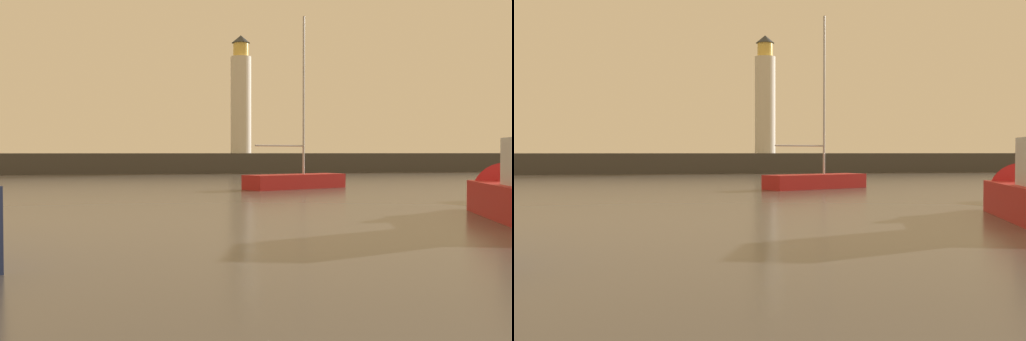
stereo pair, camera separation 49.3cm
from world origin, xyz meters
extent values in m
plane|color=#4C4742|center=(0.00, 29.33, 0.00)|extent=(220.00, 220.00, 0.00)
cube|color=#423F3D|center=(0.00, 58.67, 0.96)|extent=(87.52, 4.32, 1.91)
cylinder|color=silver|center=(7.12, 58.67, 6.67)|extent=(2.02, 2.02, 9.51)
cylinder|color=#F2CC59|center=(7.12, 58.67, 12.09)|extent=(1.52, 1.52, 1.33)
cone|color=#33383D|center=(7.12, 58.67, 13.14)|extent=(1.82, 1.82, 0.76)
cone|color=#B21E1E|center=(9.34, 17.63, 0.58)|extent=(2.67, 2.58, 2.17)
cube|color=#B21E1E|center=(5.50, 31.16, 0.40)|extent=(6.21, 4.09, 0.79)
cylinder|color=#B7B7BC|center=(6.05, 31.42, 5.19)|extent=(0.12, 0.12, 8.80)
cylinder|color=#B7B7BC|center=(4.54, 30.72, 2.37)|extent=(3.06, 1.48, 0.09)
camera|label=1|loc=(-3.28, -2.61, 2.02)|focal=44.13mm
camera|label=2|loc=(-2.79, -2.70, 2.02)|focal=44.13mm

